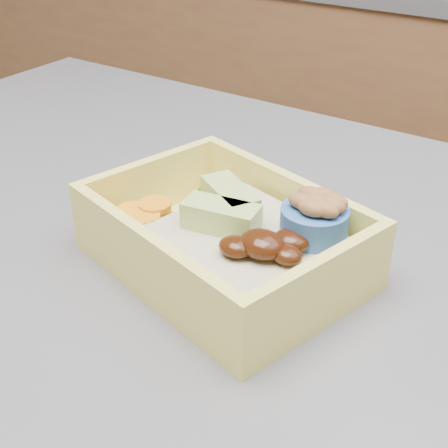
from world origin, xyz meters
The scene contains 1 object.
bento_box centered at (-0.18, 0.04, 0.94)m, with size 0.19×0.16×0.06m.
Camera 1 is at (-0.00, -0.23, 1.15)m, focal length 50.00 mm.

